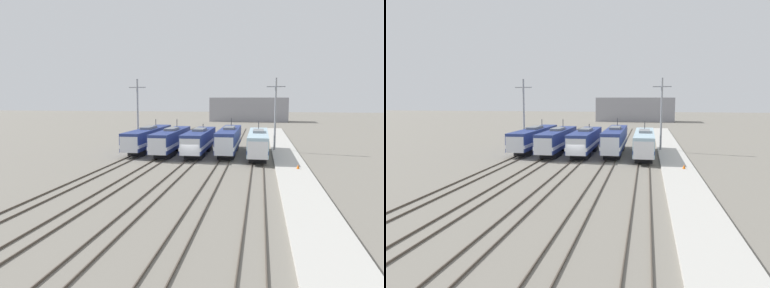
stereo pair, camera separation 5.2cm
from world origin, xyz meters
TOP-DOWN VIEW (x-y plane):
  - ground_plane at (0.00, 0.00)m, footprint 400.00×400.00m
  - rail_pair_far_left at (-9.07, 0.00)m, footprint 1.50×120.00m
  - rail_pair_center_left at (-4.54, 0.00)m, footprint 1.51×120.00m
  - rail_pair_center at (0.00, 0.00)m, footprint 1.51×120.00m
  - rail_pair_center_right at (4.54, 0.00)m, footprint 1.51×120.00m
  - rail_pair_far_right at (9.07, 0.00)m, footprint 1.50×120.00m
  - locomotive_far_left at (-9.07, 10.79)m, footprint 2.93×19.82m
  - locomotive_center_left at (-4.54, 8.37)m, footprint 2.84×17.69m
  - locomotive_center at (0.00, 8.18)m, footprint 3.06×16.87m
  - locomotive_center_right at (4.54, 9.44)m, footprint 2.83×18.07m
  - locomotive_far_right at (9.07, 7.23)m, footprint 2.86×18.18m
  - catenary_tower_left at (-11.70, 13.50)m, footprint 2.98×0.32m
  - catenary_tower_right at (11.69, 13.50)m, footprint 2.98×0.32m
  - platform at (13.24, 0.00)m, footprint 4.00×120.00m
  - traffic_cone at (13.89, -3.18)m, footprint 0.39×0.39m
  - depot_building at (4.81, 96.87)m, footprint 29.08×10.75m

SIDE VIEW (x-z plane):
  - ground_plane at x=0.00m, z-range 0.00..0.00m
  - rail_pair_far_left at x=-9.07m, z-range 0.00..0.15m
  - rail_pair_center_left at x=-4.54m, z-range 0.00..0.15m
  - rail_pair_center at x=0.00m, z-range 0.00..0.15m
  - rail_pair_center_right at x=4.54m, z-range 0.00..0.15m
  - rail_pair_far_right at x=9.07m, z-range 0.00..0.15m
  - platform at x=13.24m, z-range 0.00..0.28m
  - traffic_cone at x=13.89m, z-range 0.28..0.79m
  - locomotive_far_left at x=-9.07m, z-range -0.43..4.57m
  - locomotive_far_right at x=9.07m, z-range -0.46..4.60m
  - locomotive_center at x=0.00m, z-range -0.16..4.33m
  - locomotive_center_left at x=-4.54m, z-range -0.52..4.68m
  - locomotive_center_right at x=4.54m, z-range -0.50..4.89m
  - depot_building at x=4.81m, z-range 0.00..9.06m
  - catenary_tower_left at x=-11.70m, z-range 0.27..12.28m
  - catenary_tower_right at x=11.69m, z-range 0.27..12.28m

